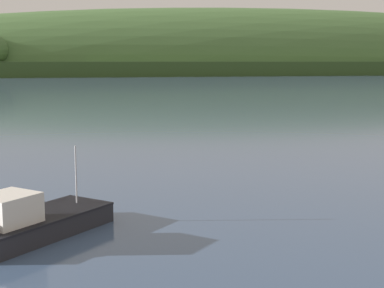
{
  "coord_description": "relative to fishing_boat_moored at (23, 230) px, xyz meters",
  "views": [
    {
      "loc": [
        -7.9,
        9.43,
        6.49
      ],
      "look_at": [
        -2.44,
        44.65,
        1.22
      ],
      "focal_mm": 53.37,
      "sensor_mm": 36.0,
      "label": 1
    }
  ],
  "objects": [
    {
      "name": "far_shoreline_hill",
      "position": [
        77.56,
        246.26,
        -0.09
      ],
      "size": [
        598.44,
        120.24,
        61.38
      ],
      "rotation": [
        0.0,
        0.0,
        0.07
      ],
      "color": "#314A21",
      "rests_on": "ground"
    },
    {
      "name": "fishing_boat_moored",
      "position": [
        0.0,
        0.0,
        0.0
      ],
      "size": [
        5.9,
        6.35,
        3.96
      ],
      "rotation": [
        0.0,
        0.0,
        4.0
      ],
      "color": "#232328",
      "rests_on": "ground"
    }
  ]
}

